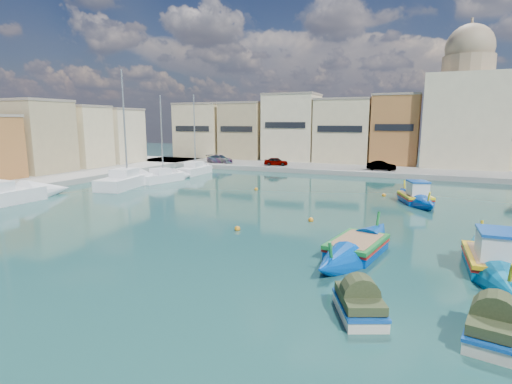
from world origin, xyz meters
The scene contains 16 objects.
ground centered at (0.00, 0.00, 0.00)m, with size 160.00×160.00×0.00m, color #113533.
north_quay centered at (0.00, 32.00, 0.30)m, with size 80.00×8.00×0.60m, color gray.
west_quay centered at (-32.00, 8.00, 0.30)m, with size 8.00×56.00×0.60m, color gray.
north_townhouses centered at (6.68, 39.36, 5.00)m, with size 83.20×7.87×10.19m.
church_block centered at (10.00, 40.00, 8.41)m, with size 10.00×10.00×19.10m.
parked_cars centered at (-13.19, 30.50, 1.17)m, with size 26.57×1.98×1.18m.
luzzu_turquoise_cabin centered at (9.00, -1.00, 0.37)m, with size 2.41×9.50×3.03m.
luzzu_blue_cabin centered at (5.29, 13.86, 0.35)m, with size 4.65×8.24×2.86m.
luzzu_blue_south centered at (3.05, -1.14, 0.28)m, with size 3.78×9.57×2.70m.
tender_near centered at (4.21, -7.71, 0.39)m, with size 2.28×2.88×1.25m.
tender_far centered at (8.21, -7.75, 0.41)m, with size 1.94×2.94×1.34m.
yacht_north centered at (-21.06, 23.63, 0.42)m, with size 2.57×8.07×10.66m.
yacht_midnorth centered at (-20.54, 16.46, 0.40)m, with size 3.76×7.44×10.12m.
yacht_mid centered at (-22.39, 12.66, 0.49)m, with size 4.36×10.27×12.56m.
yacht_south centered at (-25.23, 1.53, 0.49)m, with size 2.93×11.23×12.68m.
mooring_buoys centered at (1.30, 5.20, 0.08)m, with size 24.59×23.03×0.36m.
Camera 1 is at (6.04, -20.82, 6.58)m, focal length 28.00 mm.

